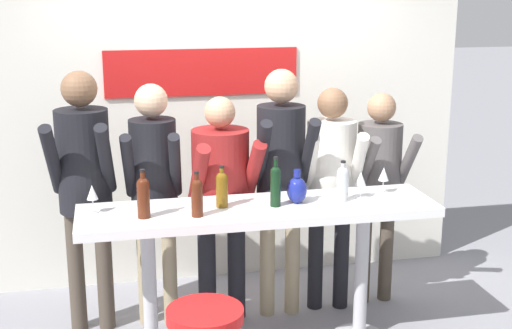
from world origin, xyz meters
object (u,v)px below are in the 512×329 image
at_px(wine_bottle_0, 143,195).
at_px(wine_bottle_1, 276,184).
at_px(wine_bottle_3, 222,188).
at_px(person_center, 281,165).
at_px(wine_glass_0, 92,193).
at_px(person_center_right, 331,175).
at_px(wine_glass_1, 361,179).
at_px(tasting_table, 259,231).
at_px(wine_bottle_4, 197,196).
at_px(person_far_left, 84,173).
at_px(decorative_vase, 297,190).
at_px(wine_glass_2, 384,175).
at_px(person_right, 379,175).
at_px(person_left, 154,177).
at_px(person_center_left, 221,187).
at_px(wine_bottle_2, 342,182).

distance_m(wine_bottle_0, wine_bottle_1, 0.83).
bearing_deg(wine_bottle_3, wine_bottle_1, -8.98).
height_order(person_center, wine_glass_0, person_center).
xyz_separation_m(person_center_right, wine_glass_1, (0.05, -0.48, 0.10)).
distance_m(tasting_table, wine_bottle_4, 0.51).
bearing_deg(person_far_left, decorative_vase, -14.06).
relative_size(person_far_left, wine_glass_2, 10.28).
distance_m(wine_bottle_1, wine_bottle_4, 0.52).
bearing_deg(person_center_right, person_right, 15.34).
bearing_deg(wine_glass_2, wine_bottle_1, -170.38).
relative_size(wine_glass_1, wine_glass_2, 1.00).
height_order(person_left, person_center_left, person_left).
xyz_separation_m(person_center_left, person_center, (0.43, 0.01, 0.13)).
relative_size(tasting_table, person_left, 1.32).
relative_size(person_center_left, wine_bottle_2, 6.09).
height_order(wine_bottle_3, decorative_vase, wine_bottle_3).
relative_size(person_center_left, wine_bottle_0, 5.42).
distance_m(tasting_table, wine_glass_0, 1.06).
distance_m(wine_bottle_0, wine_glass_2, 1.61).
height_order(wine_bottle_0, wine_glass_0, wine_bottle_0).
bearing_deg(wine_bottle_0, person_center_left, 44.79).
height_order(person_right, wine_bottle_4, person_right).
distance_m(person_center_right, wine_bottle_4, 1.22).
xyz_separation_m(wine_bottle_2, wine_bottle_4, (-0.96, -0.12, 0.00)).
relative_size(person_far_left, wine_bottle_3, 6.80).
bearing_deg(person_left, wine_bottle_4, -64.84).
bearing_deg(person_center, wine_bottle_0, -147.56).
bearing_deg(decorative_vase, person_left, 149.72).
xyz_separation_m(tasting_table, person_center_right, (0.64, 0.51, 0.19)).
xyz_separation_m(wine_bottle_4, decorative_vase, (0.66, 0.13, -0.04)).
bearing_deg(wine_glass_0, wine_glass_1, -1.49).
distance_m(person_left, wine_glass_1, 1.40).
bearing_deg(wine_bottle_1, wine_glass_1, 5.41).
bearing_deg(wine_glass_2, person_left, 164.50).
relative_size(person_center_left, wine_glass_1, 9.20).
height_order(wine_bottle_3, wine_glass_0, wine_bottle_3).
bearing_deg(wine_bottle_2, tasting_table, -179.52).
relative_size(wine_bottle_0, wine_bottle_4, 1.07).
distance_m(tasting_table, person_far_left, 1.24).
xyz_separation_m(tasting_table, person_far_left, (-1.08, 0.53, 0.30)).
height_order(wine_glass_2, decorative_vase, decorative_vase).
height_order(wine_bottle_0, wine_bottle_2, wine_bottle_0).
relative_size(tasting_table, person_center, 1.26).
height_order(person_center, wine_bottle_4, person_center).
xyz_separation_m(person_left, wine_glass_2, (1.50, -0.41, 0.04)).
relative_size(person_right, decorative_vase, 7.29).
height_order(wine_bottle_1, wine_bottle_4, wine_bottle_1).
bearing_deg(person_center_left, wine_bottle_1, -67.86).
relative_size(tasting_table, wine_bottle_1, 7.08).
height_order(tasting_table, person_left, person_left).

